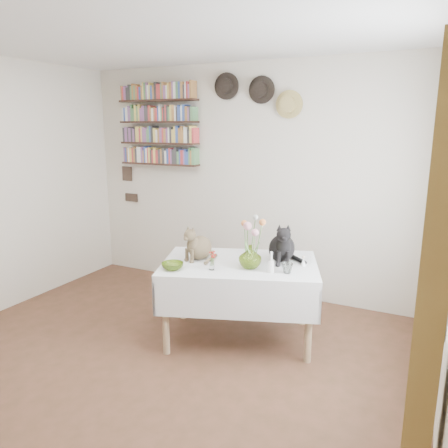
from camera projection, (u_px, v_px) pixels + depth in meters
The scene contains 15 objects.
room at pixel (111, 220), 2.82m from camera, with size 4.08×4.58×2.58m.
curtain at pixel (433, 290), 1.91m from camera, with size 0.12×0.38×2.10m, color brown.
dining_table at pixel (239, 282), 3.77m from camera, with size 1.52×1.24×0.70m.
tabby_cat at pixel (200, 241), 3.80m from camera, with size 0.21×0.27×0.32m, color brown, non-canonical shape.
black_cat at pixel (282, 241), 3.73m from camera, with size 0.24×0.30×0.36m, color black, non-canonical shape.
flower_vase at pixel (250, 257), 3.57m from camera, with size 0.19×0.19×0.20m, color #9BBA3E.
green_bowl at pixel (173, 266), 3.55m from camera, with size 0.18×0.18×0.06m, color #9BBA3E.
drinking_glass at pixel (287, 268), 3.46m from camera, with size 0.09×0.09×0.08m, color white.
candlestick at pixel (271, 266), 3.47m from camera, with size 0.05×0.05×0.17m.
berry_jar at pixel (212, 260), 3.53m from camera, with size 0.05×0.05×0.18m.
porcelain_figurine at pixel (303, 261), 3.64m from camera, with size 0.05×0.05×0.09m.
flower_bouquet at pixel (251, 227), 3.53m from camera, with size 0.17×0.12×0.39m.
bookshelf_unit at pixel (159, 125), 5.05m from camera, with size 1.00×0.16×0.91m.
wall_hats at pixel (258, 93), 4.47m from camera, with size 0.98×0.09×0.48m.
wall_art_plaques at pixel (129, 184), 5.50m from camera, with size 0.21×0.02×0.44m.
Camera 1 is at (1.88, -2.14, 1.86)m, focal length 35.00 mm.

